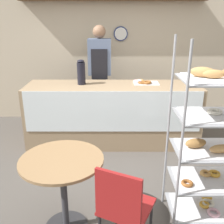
{
  "coord_description": "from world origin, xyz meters",
  "views": [
    {
      "loc": [
        -0.01,
        -2.6,
        1.91
      ],
      "look_at": [
        0.0,
        0.43,
        0.8
      ],
      "focal_mm": 42.0,
      "sensor_mm": 36.0,
      "label": 1
    }
  ],
  "objects_px": {
    "pastry_rack": "(214,143)",
    "person_worker": "(99,74)",
    "cafe_table": "(62,177)",
    "donut_tray_counter": "(142,82)",
    "cafe_chair": "(122,205)",
    "coffee_carafe": "(80,72)"
  },
  "relations": [
    {
      "from": "person_worker",
      "to": "cafe_chair",
      "type": "xyz_separation_m",
      "value": [
        0.29,
        -2.76,
        -0.44
      ]
    },
    {
      "from": "coffee_carafe",
      "to": "donut_tray_counter",
      "type": "distance_m",
      "value": 0.95
    },
    {
      "from": "person_worker",
      "to": "cafe_table",
      "type": "relative_size",
      "value": 2.38
    },
    {
      "from": "person_worker",
      "to": "cafe_chair",
      "type": "height_order",
      "value": "person_worker"
    },
    {
      "from": "cafe_table",
      "to": "donut_tray_counter",
      "type": "height_order",
      "value": "donut_tray_counter"
    },
    {
      "from": "cafe_table",
      "to": "cafe_chair",
      "type": "height_order",
      "value": "cafe_chair"
    },
    {
      "from": "donut_tray_counter",
      "to": "coffee_carafe",
      "type": "bearing_deg",
      "value": -177.14
    },
    {
      "from": "pastry_rack",
      "to": "cafe_chair",
      "type": "height_order",
      "value": "pastry_rack"
    },
    {
      "from": "pastry_rack",
      "to": "cafe_table",
      "type": "relative_size",
      "value": 2.35
    },
    {
      "from": "person_worker",
      "to": "cafe_table",
      "type": "distance_m",
      "value": 2.47
    },
    {
      "from": "pastry_rack",
      "to": "cafe_table",
      "type": "xyz_separation_m",
      "value": [
        -1.36,
        -0.12,
        -0.27
      ]
    },
    {
      "from": "person_worker",
      "to": "donut_tray_counter",
      "type": "bearing_deg",
      "value": -35.29
    },
    {
      "from": "coffee_carafe",
      "to": "donut_tray_counter",
      "type": "relative_size",
      "value": 0.97
    },
    {
      "from": "cafe_chair",
      "to": "donut_tray_counter",
      "type": "xyz_separation_m",
      "value": [
        0.4,
        2.28,
        0.42
      ]
    },
    {
      "from": "donut_tray_counter",
      "to": "cafe_table",
      "type": "bearing_deg",
      "value": -115.38
    },
    {
      "from": "cafe_table",
      "to": "cafe_chair",
      "type": "bearing_deg",
      "value": -33.51
    },
    {
      "from": "cafe_chair",
      "to": "pastry_rack",
      "type": "bearing_deg",
      "value": -125.32
    },
    {
      "from": "cafe_table",
      "to": "donut_tray_counter",
      "type": "distance_m",
      "value": 2.18
    },
    {
      "from": "pastry_rack",
      "to": "coffee_carafe",
      "type": "relative_size",
      "value": 4.75
    },
    {
      "from": "pastry_rack",
      "to": "person_worker",
      "type": "height_order",
      "value": "person_worker"
    },
    {
      "from": "cafe_table",
      "to": "coffee_carafe",
      "type": "xyz_separation_m",
      "value": [
        -0.02,
        1.89,
        0.56
      ]
    },
    {
      "from": "cafe_table",
      "to": "cafe_chair",
      "type": "relative_size",
      "value": 0.85
    }
  ]
}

